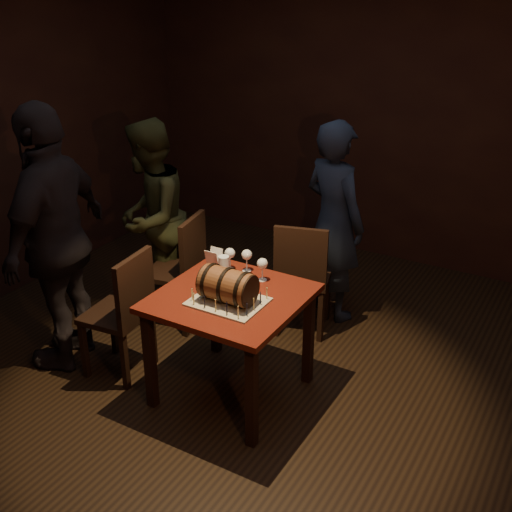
{
  "coord_description": "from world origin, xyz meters",
  "views": [
    {
      "loc": [
        1.93,
        -3.19,
        2.68
      ],
      "look_at": [
        0.04,
        0.05,
        0.95
      ],
      "focal_mm": 45.0,
      "sensor_mm": 36.0,
      "label": 1
    }
  ],
  "objects_px": {
    "pint_of_ale": "(224,267)",
    "chair_left_rear": "(182,265)",
    "pub_table": "(231,310)",
    "wine_glass_right": "(262,264)",
    "person_left_front": "(57,239)",
    "barrel_cake": "(228,286)",
    "wine_glass_left": "(230,254)",
    "chair_back": "(302,273)",
    "chair_left_front": "(125,308)",
    "person_back": "(334,222)",
    "person_left_rear": "(150,218)",
    "wine_glass_mid": "(247,256)"
  },
  "relations": [
    {
      "from": "chair_left_front",
      "to": "chair_back",
      "type": "bearing_deg",
      "value": 53.83
    },
    {
      "from": "pub_table",
      "to": "person_back",
      "type": "relative_size",
      "value": 0.55
    },
    {
      "from": "pint_of_ale",
      "to": "person_left_rear",
      "type": "xyz_separation_m",
      "value": [
        -1.04,
        0.51,
        -0.03
      ]
    },
    {
      "from": "chair_back",
      "to": "barrel_cake",
      "type": "bearing_deg",
      "value": -90.72
    },
    {
      "from": "pint_of_ale",
      "to": "chair_left_front",
      "type": "bearing_deg",
      "value": -147.28
    },
    {
      "from": "barrel_cake",
      "to": "chair_back",
      "type": "xyz_separation_m",
      "value": [
        0.01,
        1.02,
        -0.35
      ]
    },
    {
      "from": "barrel_cake",
      "to": "chair_left_front",
      "type": "bearing_deg",
      "value": -174.22
    },
    {
      "from": "wine_glass_left",
      "to": "chair_left_front",
      "type": "xyz_separation_m",
      "value": [
        -0.55,
        -0.48,
        -0.35
      ]
    },
    {
      "from": "barrel_cake",
      "to": "wine_glass_right",
      "type": "bearing_deg",
      "value": 84.76
    },
    {
      "from": "chair_left_rear",
      "to": "wine_glass_left",
      "type": "bearing_deg",
      "value": -23.47
    },
    {
      "from": "pub_table",
      "to": "pint_of_ale",
      "type": "height_order",
      "value": "pint_of_ale"
    },
    {
      "from": "wine_glass_right",
      "to": "chair_left_front",
      "type": "distance_m",
      "value": 1.0
    },
    {
      "from": "wine_glass_left",
      "to": "chair_back",
      "type": "bearing_deg",
      "value": 67.91
    },
    {
      "from": "chair_left_rear",
      "to": "person_left_rear",
      "type": "height_order",
      "value": "person_left_rear"
    },
    {
      "from": "chair_left_rear",
      "to": "person_left_front",
      "type": "xyz_separation_m",
      "value": [
        -0.44,
        -0.81,
        0.43
      ]
    },
    {
      "from": "pint_of_ale",
      "to": "person_left_rear",
      "type": "relative_size",
      "value": 0.09
    },
    {
      "from": "wine_glass_left",
      "to": "person_left_front",
      "type": "relative_size",
      "value": 0.08
    },
    {
      "from": "chair_left_rear",
      "to": "person_back",
      "type": "height_order",
      "value": "person_back"
    },
    {
      "from": "wine_glass_mid",
      "to": "chair_left_front",
      "type": "distance_m",
      "value": 0.91
    },
    {
      "from": "wine_glass_left",
      "to": "chair_left_rear",
      "type": "xyz_separation_m",
      "value": [
        -0.62,
        0.27,
        -0.35
      ]
    },
    {
      "from": "person_left_rear",
      "to": "barrel_cake",
      "type": "bearing_deg",
      "value": 38.98
    },
    {
      "from": "pub_table",
      "to": "person_left_rear",
      "type": "xyz_separation_m",
      "value": [
        -1.22,
        0.71,
        0.16
      ]
    },
    {
      "from": "person_back",
      "to": "pint_of_ale",
      "type": "bearing_deg",
      "value": 97.94
    },
    {
      "from": "pint_of_ale",
      "to": "person_left_front",
      "type": "relative_size",
      "value": 0.08
    },
    {
      "from": "barrel_cake",
      "to": "chair_back",
      "type": "relative_size",
      "value": 0.42
    },
    {
      "from": "chair_back",
      "to": "person_left_rear",
      "type": "xyz_separation_m",
      "value": [
        -1.27,
        -0.22,
        0.27
      ]
    },
    {
      "from": "pub_table",
      "to": "chair_left_front",
      "type": "height_order",
      "value": "chair_left_front"
    },
    {
      "from": "chair_left_rear",
      "to": "person_left_rear",
      "type": "relative_size",
      "value": 0.58
    },
    {
      "from": "barrel_cake",
      "to": "chair_left_rear",
      "type": "relative_size",
      "value": 0.42
    },
    {
      "from": "wine_glass_left",
      "to": "pub_table",
      "type": "bearing_deg",
      "value": -57.15
    },
    {
      "from": "chair_left_front",
      "to": "person_back",
      "type": "height_order",
      "value": "person_back"
    },
    {
      "from": "wine_glass_right",
      "to": "pint_of_ale",
      "type": "distance_m",
      "value": 0.27
    },
    {
      "from": "wine_glass_left",
      "to": "person_back",
      "type": "relative_size",
      "value": 0.1
    },
    {
      "from": "chair_left_front",
      "to": "pint_of_ale",
      "type": "bearing_deg",
      "value": 32.72
    },
    {
      "from": "wine_glass_left",
      "to": "person_left_rear",
      "type": "xyz_separation_m",
      "value": [
        -1.02,
        0.4,
        -0.07
      ]
    },
    {
      "from": "chair_back",
      "to": "chair_left_rear",
      "type": "xyz_separation_m",
      "value": [
        -0.87,
        -0.35,
        0.0
      ]
    },
    {
      "from": "wine_glass_left",
      "to": "person_back",
      "type": "distance_m",
      "value": 1.08
    },
    {
      "from": "chair_left_rear",
      "to": "chair_left_front",
      "type": "relative_size",
      "value": 1.0
    },
    {
      "from": "wine_glass_mid",
      "to": "person_left_rear",
      "type": "distance_m",
      "value": 1.19
    },
    {
      "from": "pub_table",
      "to": "chair_back",
      "type": "bearing_deg",
      "value": 86.99
    },
    {
      "from": "pint_of_ale",
      "to": "chair_left_rear",
      "type": "xyz_separation_m",
      "value": [
        -0.64,
        0.38,
        -0.3
      ]
    },
    {
      "from": "wine_glass_mid",
      "to": "person_left_rear",
      "type": "bearing_deg",
      "value": 162.22
    },
    {
      "from": "chair_left_rear",
      "to": "person_left_front",
      "type": "distance_m",
      "value": 1.01
    },
    {
      "from": "pub_table",
      "to": "wine_glass_right",
      "type": "distance_m",
      "value": 0.37
    },
    {
      "from": "barrel_cake",
      "to": "wine_glass_right",
      "type": "xyz_separation_m",
      "value": [
        0.03,
        0.37,
        -0.0
      ]
    },
    {
      "from": "chair_left_front",
      "to": "person_left_rear",
      "type": "bearing_deg",
      "value": 117.75
    },
    {
      "from": "barrel_cake",
      "to": "wine_glass_left",
      "type": "height_order",
      "value": "barrel_cake"
    },
    {
      "from": "wine_glass_left",
      "to": "wine_glass_mid",
      "type": "bearing_deg",
      "value": 17.98
    },
    {
      "from": "chair_left_rear",
      "to": "person_back",
      "type": "relative_size",
      "value": 0.57
    },
    {
      "from": "pint_of_ale",
      "to": "person_left_front",
      "type": "height_order",
      "value": "person_left_front"
    }
  ]
}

